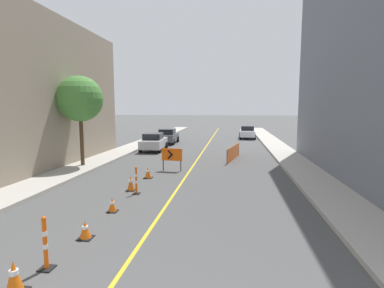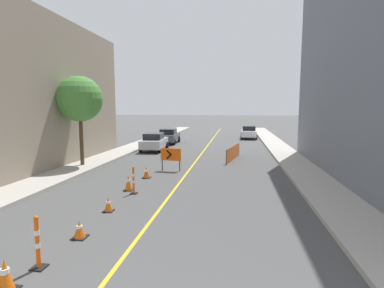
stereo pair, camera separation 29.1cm
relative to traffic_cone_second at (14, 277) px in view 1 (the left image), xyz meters
The scene contains 16 objects.
lane_stripe 23.08m from the traffic_cone_second, 85.23° to the left, with size 0.12×54.89×0.01m.
sidewalk_left 23.53m from the traffic_cone_second, 102.17° to the left, with size 2.21×54.89×0.18m.
sidewalk_right 24.62m from the traffic_cone_second, 69.07° to the left, with size 2.21×54.89×0.18m.
traffic_cone_second is the anchor object (origin of this frame).
traffic_cone_third 2.69m from the traffic_cone_second, 85.87° to the left, with size 0.42×0.42×0.53m.
traffic_cone_fourth 4.99m from the traffic_cone_second, 89.09° to the left, with size 0.37×0.37×0.53m.
traffic_cone_fifth 7.85m from the traffic_cone_second, 91.42° to the left, with size 0.41×0.41×0.71m.
traffic_cone_farthest 10.38m from the traffic_cone_second, 90.52° to the left, with size 0.45×0.45×0.62m.
delineator_post_front 0.98m from the traffic_cone_second, 84.70° to the left, with size 0.33×0.33×1.32m.
delineator_post_rear 7.35m from the traffic_cone_second, 88.13° to the left, with size 0.29×0.29×1.25m.
arrow_barricade_primary 12.46m from the traffic_cone_second, 86.13° to the left, with size 1.29×0.18×1.39m.
safety_mesh_fence 17.56m from the traffic_cone_second, 74.86° to the left, with size 0.92×4.36×1.03m.
parked_car_curb_near 20.91m from the traffic_cone_second, 96.93° to the left, with size 2.03×4.39×1.59m.
parked_car_curb_mid 26.33m from the traffic_cone_second, 95.29° to the left, with size 1.95×4.35×1.59m.
parked_car_curb_far 33.25m from the traffic_cone_second, 78.97° to the left, with size 1.95×4.36×1.59m.
street_tree_left_near 14.17m from the traffic_cone_second, 111.92° to the left, with size 2.87×2.87×5.67m.
Camera 1 is at (2.55, -0.86, 3.88)m, focal length 28.00 mm.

